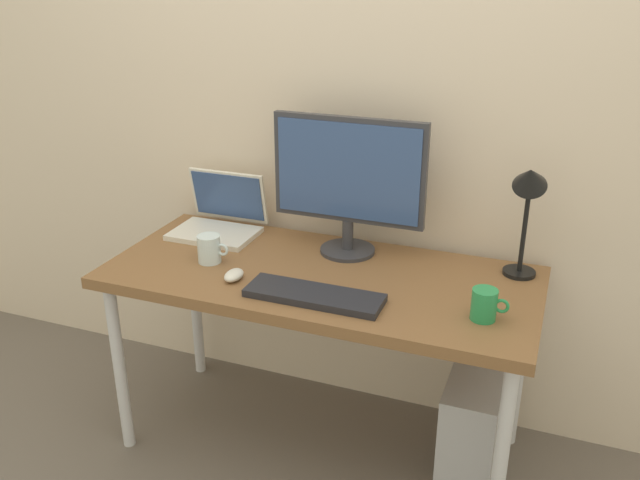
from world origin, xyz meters
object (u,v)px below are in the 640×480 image
(laptop, at_px, (220,217))
(desk_lamp, at_px, (528,195))
(monitor, at_px, (349,178))
(keyboard, at_px, (314,295))
(mouse, at_px, (234,275))
(desk, at_px, (320,289))
(computer_tower, at_px, (471,430))
(coffee_mug, at_px, (485,305))
(glass_cup, at_px, (210,249))

(laptop, relative_size, desk_lamp, 0.76)
(monitor, xyz_separation_m, desk_lamp, (0.61, 0.00, 0.01))
(keyboard, relative_size, mouse, 4.89)
(desk, xyz_separation_m, computer_tower, (0.56, 0.01, -0.45))
(desk, distance_m, coffee_mug, 0.59)
(keyboard, bearing_deg, glass_cup, 163.73)
(keyboard, bearing_deg, laptop, 144.01)
(desk, relative_size, computer_tower, 3.51)
(monitor, xyz_separation_m, computer_tower, (0.53, -0.19, -0.80))
(laptop, bearing_deg, mouse, -55.86)
(monitor, bearing_deg, computer_tower, -19.50)
(computer_tower, bearing_deg, coffee_mug, -84.88)
(monitor, height_order, coffee_mug, monitor)
(mouse, bearing_deg, keyboard, -5.91)
(glass_cup, bearing_deg, computer_tower, 4.02)
(keyboard, relative_size, computer_tower, 1.05)
(keyboard, xyz_separation_m, mouse, (-0.30, 0.03, 0.01))
(keyboard, xyz_separation_m, glass_cup, (-0.45, 0.13, 0.04))
(keyboard, height_order, computer_tower, keyboard)
(desk_lamp, xyz_separation_m, keyboard, (-0.59, -0.38, -0.28))
(desk_lamp, relative_size, keyboard, 0.95)
(mouse, height_order, coffee_mug, coffee_mug)
(desk, height_order, laptop, laptop)
(mouse, bearing_deg, glass_cup, 145.83)
(laptop, bearing_deg, coffee_mug, -17.65)
(mouse, distance_m, coffee_mug, 0.82)
(monitor, bearing_deg, desk, -99.36)
(desk_lamp, xyz_separation_m, coffee_mug, (-0.07, -0.32, -0.25))
(desk_lamp, bearing_deg, monitor, -179.95)
(monitor, relative_size, keyboard, 1.25)
(monitor, distance_m, mouse, 0.52)
(monitor, relative_size, desk_lamp, 1.32)
(desk, distance_m, laptop, 0.55)
(mouse, bearing_deg, desk_lamp, 21.71)
(computer_tower, bearing_deg, mouse, -168.36)
(monitor, xyz_separation_m, coffee_mug, (0.54, -0.32, -0.23))
(desk_lamp, bearing_deg, computer_tower, -113.21)
(desk, bearing_deg, glass_cup, -171.69)
(monitor, relative_size, computer_tower, 1.31)
(desk_lamp, distance_m, coffee_mug, 0.41)
(keyboard, relative_size, glass_cup, 3.78)
(glass_cup, bearing_deg, desk_lamp, 13.80)
(desk_lamp, xyz_separation_m, mouse, (-0.89, -0.35, -0.28))
(computer_tower, bearing_deg, monitor, 160.50)
(desk, height_order, mouse, mouse)
(laptop, xyz_separation_m, glass_cup, (0.10, -0.27, -0.01))
(laptop, bearing_deg, desk_lamp, -0.79)
(coffee_mug, relative_size, glass_cup, 0.96)
(keyboard, height_order, mouse, mouse)
(desk, xyz_separation_m, mouse, (-0.25, -0.16, 0.08))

